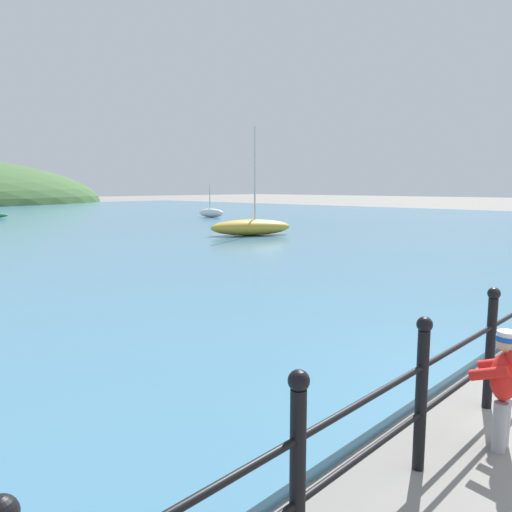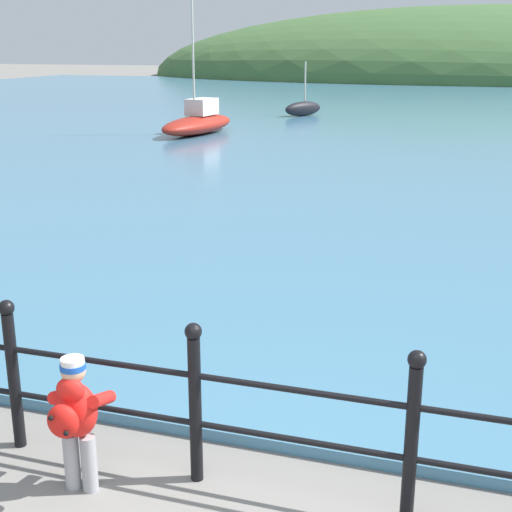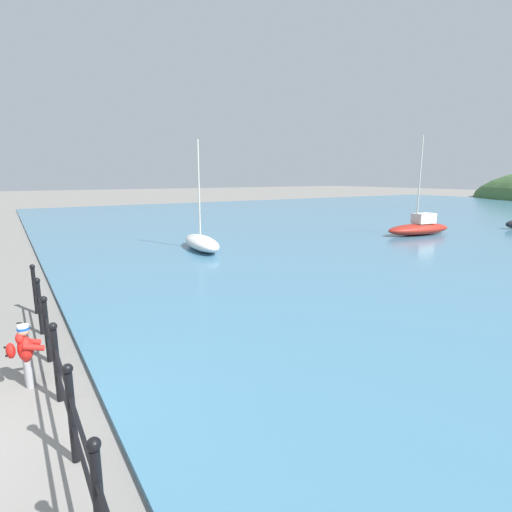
# 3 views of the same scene
# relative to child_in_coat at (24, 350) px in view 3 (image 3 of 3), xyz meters

# --- Properties ---
(iron_railing) EXTENTS (9.06, 0.12, 1.21)m
(iron_railing) POSITION_rel_child_in_coat_xyz_m (0.73, 0.38, 0.04)
(iron_railing) COLOR black
(iron_railing) RESTS_ON ground
(child_in_coat) EXTENTS (0.41, 0.55, 1.00)m
(child_in_coat) POSITION_rel_child_in_coat_xyz_m (0.00, 0.00, 0.00)
(child_in_coat) COLOR #99999E
(child_in_coat) RESTS_ON ground
(boat_green_fishing) EXTENTS (3.82, 1.68, 4.65)m
(boat_green_fishing) POSITION_rel_child_in_coat_xyz_m (-9.00, 7.07, -0.19)
(boat_green_fishing) COLOR silver
(boat_green_fishing) RESTS_ON water
(boat_nearest_quay) EXTENTS (1.78, 4.32, 5.22)m
(boat_nearest_quay) POSITION_rel_child_in_coat_xyz_m (-6.81, 19.00, -0.12)
(boat_nearest_quay) COLOR maroon
(boat_nearest_quay) RESTS_ON water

